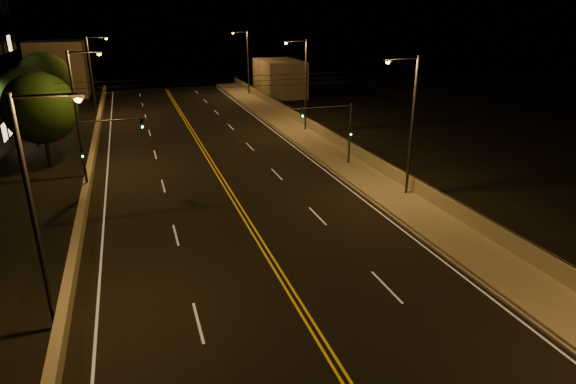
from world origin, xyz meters
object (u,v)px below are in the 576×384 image
object	(u,v)px
streetlight_1	(409,120)
tree_2	(45,80)
tree_0	(40,109)
streetlight_5	(79,106)
traffic_signal_left	(98,145)
tree_1	(29,97)
streetlight_3	(246,59)
traffic_signal_right	(338,127)
streetlight_2	(304,80)
streetlight_6	(93,72)
streetlight_4	(39,203)

from	to	relation	value
streetlight_1	tree_2	world-z (taller)	streetlight_1
tree_0	tree_2	bearing A→B (deg)	95.92
streetlight_1	streetlight_5	distance (m)	24.68
tree_0	traffic_signal_left	bearing A→B (deg)	-60.22
streetlight_5	tree_1	size ratio (longest dim) A/B	1.27
streetlight_3	tree_1	distance (m)	35.27
tree_0	tree_2	world-z (taller)	tree_2
traffic_signal_right	streetlight_1	bearing A→B (deg)	-78.47
traffic_signal_right	tree_0	bearing A→B (deg)	161.19
streetlight_2	traffic_signal_right	xyz separation A→B (m)	(-1.62, -12.88, -2.11)
streetlight_1	streetlight_6	bearing A→B (deg)	121.19
streetlight_4	traffic_signal_right	size ratio (longest dim) A/B	1.80
streetlight_5	traffic_signal_left	size ratio (longest dim) A/B	1.80
streetlight_1	streetlight_2	bearing A→B (deg)	90.00
streetlight_3	tree_2	bearing A→B (deg)	-154.21
tree_2	streetlight_2	bearing A→B (deg)	-25.59
traffic_signal_right	traffic_signal_left	size ratio (longest dim) A/B	1.00
streetlight_4	tree_2	bearing A→B (deg)	96.91
streetlight_3	streetlight_1	bearing A→B (deg)	-90.00
streetlight_1	tree_2	size ratio (longest dim) A/B	1.19
streetlight_4	traffic_signal_right	xyz separation A→B (m)	(19.86, 16.75, -2.11)
streetlight_3	tree_2	size ratio (longest dim) A/B	1.19
traffic_signal_right	streetlight_2	bearing A→B (deg)	82.85
streetlight_1	traffic_signal_right	bearing A→B (deg)	101.53
streetlight_6	tree_0	world-z (taller)	streetlight_6
streetlight_6	streetlight_2	bearing A→B (deg)	-34.33
streetlight_4	streetlight_6	size ratio (longest dim) A/B	1.00
streetlight_1	streetlight_4	world-z (taller)	same
streetlight_3	streetlight_4	xyz separation A→B (m)	(-21.47, -55.23, 0.00)
streetlight_2	streetlight_6	xyz separation A→B (m)	(-21.47, 14.66, 0.00)
traffic_signal_left	streetlight_2	bearing A→B (deg)	32.46
tree_1	streetlight_6	bearing A→B (deg)	66.22
streetlight_3	traffic_signal_left	distance (m)	43.54
traffic_signal_right	streetlight_4	bearing A→B (deg)	-139.85
tree_0	streetlight_1	bearing A→B (deg)	-32.56
streetlight_3	streetlight_6	world-z (taller)	same
streetlight_2	traffic_signal_right	size ratio (longest dim) A/B	1.80
streetlight_2	streetlight_5	bearing A→B (deg)	-158.08
streetlight_3	traffic_signal_right	xyz separation A→B (m)	(-1.62, -38.48, -2.11)
streetlight_3	traffic_signal_right	distance (m)	38.57
streetlight_1	tree_0	size ratio (longest dim) A/B	1.24
streetlight_3	tree_0	distance (m)	39.37
streetlight_1	streetlight_5	world-z (taller)	same
streetlight_1	streetlight_3	distance (m)	46.41
streetlight_4	streetlight_6	bearing A→B (deg)	90.00
streetlight_1	streetlight_4	bearing A→B (deg)	-157.67
streetlight_2	streetlight_3	bearing A→B (deg)	90.00
streetlight_6	tree_0	xyz separation A→B (m)	(-3.30, -19.66, -0.63)
streetlight_5	traffic_signal_right	bearing A→B (deg)	-12.05
streetlight_3	streetlight_6	distance (m)	24.10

